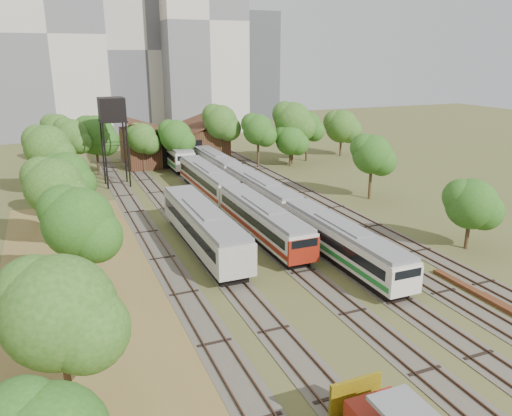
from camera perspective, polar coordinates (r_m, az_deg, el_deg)
name	(u,v)px	position (r m, az deg, el deg)	size (l,w,h in m)	color
ground	(406,329)	(34.67, 16.77, -13.12)	(240.00, 240.00, 0.00)	#475123
dry_grass_patch	(105,325)	(35.08, -16.90, -12.72)	(14.00, 60.00, 0.04)	brown
tracks	(251,218)	(54.13, -0.54, -1.18)	(24.60, 80.00, 0.19)	#4C473D
railcar_red_set	(231,198)	(55.48, -2.84, 1.20)	(2.82, 34.58, 3.48)	black
railcar_green_set	(261,192)	(57.80, 0.55, 1.81)	(2.72, 52.08, 3.36)	black
railcar_rear	(173,154)	(80.95, -9.48, 6.16)	(3.01, 16.08, 3.72)	black
old_grey_coach	(203,227)	(45.40, -6.06, -2.19)	(3.11, 18.00, 3.85)	black
water_tower	(112,112)	(68.90, -16.14, 10.52)	(3.40, 3.40, 11.74)	black
rail_pile_near	(479,294)	(40.75, 24.15, -8.98)	(0.60, 9.02, 0.30)	brown
maintenance_shed	(174,144)	(84.00, -9.35, 7.22)	(16.45, 11.55, 7.58)	#381A14
tree_band_left	(58,179)	(51.82, -21.65, 3.05)	(7.40, 76.85, 8.92)	#382616
tree_band_far	(228,129)	(78.77, -3.24, 9.04)	(49.23, 9.62, 9.92)	#382616
tree_band_right	(358,159)	(63.34, 11.53, 5.52)	(6.17, 42.77, 7.94)	#382616
tower_left	(46,35)	(117.70, -22.84, 17.79)	(22.00, 16.00, 42.00)	beige
tower_centre	(140,50)	(124.57, -13.09, 17.15)	(20.00, 18.00, 36.00)	#B1ABA1
tower_right	(199,22)	(119.75, -6.55, 20.35)	(18.00, 16.00, 48.00)	beige
tower_far_right	(251,66)	(143.22, -0.54, 15.91)	(12.00, 12.00, 28.00)	#414549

